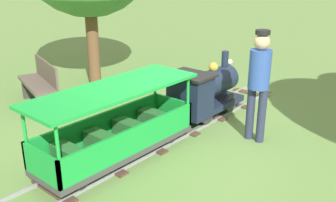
% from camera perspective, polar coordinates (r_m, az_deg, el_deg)
% --- Properties ---
extents(ground_plane, '(60.00, 60.00, 0.00)m').
position_cam_1_polar(ground_plane, '(5.77, -0.16, -5.20)').
color(ground_plane, '#608442').
extents(track, '(0.74, 6.05, 0.04)m').
position_cam_1_polar(track, '(5.70, -0.74, -5.34)').
color(track, gray).
rests_on(track, ground_plane).
extents(locomotive, '(0.70, 1.45, 1.00)m').
position_cam_1_polar(locomotive, '(6.28, 5.48, 1.62)').
color(locomotive, '#192338').
rests_on(locomotive, ground_plane).
extents(passenger_car, '(0.80, 2.35, 0.97)m').
position_cam_1_polar(passenger_car, '(4.95, -7.68, -4.46)').
color(passenger_car, '#3F3F3F').
rests_on(passenger_car, ground_plane).
extents(conductor_person, '(0.30, 0.30, 1.62)m').
position_cam_1_polar(conductor_person, '(5.44, 13.53, 3.44)').
color(conductor_person, '#282D47').
rests_on(conductor_person, ground_plane).
extents(park_bench, '(1.36, 0.76, 0.82)m').
position_cam_1_polar(park_bench, '(7.19, -18.65, 2.46)').
color(park_bench, brown).
rests_on(park_bench, ground_plane).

